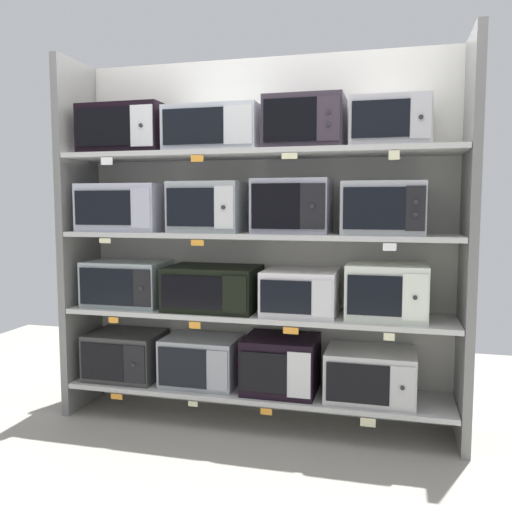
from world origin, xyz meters
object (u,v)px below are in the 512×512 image
object	(u,v)px
microwave_11	(383,208)
microwave_14	(305,124)
microwave_1	(202,360)
microwave_13	(215,130)
microwave_2	(281,364)
microwave_12	(126,130)
microwave_7	(386,291)
microwave_5	(213,288)
microwave_8	(127,208)
microwave_4	(127,283)
microwave_6	(301,292)
microwave_15	(390,124)
microwave_10	(292,206)
microwave_0	(126,355)
microwave_9	(209,207)
microwave_3	(370,374)

from	to	relation	value
microwave_11	microwave_14	bearing A→B (deg)	-179.99
microwave_1	microwave_13	size ratio (longest dim) A/B	0.82
microwave_2	microwave_12	size ratio (longest dim) A/B	0.81
microwave_7	microwave_11	world-z (taller)	microwave_11
microwave_5	microwave_13	size ratio (longest dim) A/B	0.98
microwave_2	microwave_8	distance (m)	1.40
microwave_2	microwave_4	size ratio (longest dim) A/B	0.86
microwave_12	microwave_14	distance (m)	1.15
microwave_4	microwave_12	bearing A→B (deg)	0.89
microwave_6	microwave_14	size ratio (longest dim) A/B	0.96
microwave_13	microwave_11	bearing A→B (deg)	-0.00
microwave_8	microwave_15	size ratio (longest dim) A/B	1.23
microwave_8	microwave_12	size ratio (longest dim) A/B	0.98
microwave_4	microwave_10	size ratio (longest dim) A/B	1.14
microwave_6	microwave_7	xyz separation A→B (m)	(0.50, 0.00, 0.03)
microwave_13	microwave_7	bearing A→B (deg)	0.01
microwave_11	microwave_13	bearing A→B (deg)	180.00
microwave_2	microwave_4	distance (m)	1.13
microwave_1	microwave_5	world-z (taller)	microwave_5
microwave_7	microwave_15	size ratio (longest dim) A/B	1.05
microwave_4	microwave_13	world-z (taller)	microwave_13
microwave_0	microwave_7	distance (m)	1.75
microwave_9	microwave_13	size ratio (longest dim) A/B	0.76
microwave_13	microwave_15	world-z (taller)	microwave_13
microwave_9	microwave_15	world-z (taller)	microwave_15
microwave_4	microwave_8	xyz separation A→B (m)	(0.01, 0.00, 0.49)
microwave_15	microwave_6	bearing A→B (deg)	179.99
microwave_7	microwave_12	world-z (taller)	microwave_12
microwave_2	microwave_13	distance (m)	1.49
microwave_4	microwave_13	distance (m)	1.15
microwave_3	microwave_5	bearing A→B (deg)	179.99
microwave_2	microwave_10	size ratio (longest dim) A/B	0.98
microwave_12	microwave_14	bearing A→B (deg)	-0.01
microwave_5	microwave_13	xyz separation A→B (m)	(0.02, -0.00, 0.98)
microwave_0	microwave_6	size ratio (longest dim) A/B	1.07
microwave_8	microwave_11	size ratio (longest dim) A/B	1.17
microwave_15	microwave_13	bearing A→B (deg)	-179.99
microwave_2	microwave_4	xyz separation A→B (m)	(-1.03, -0.00, 0.47)
microwave_5	microwave_0	bearing A→B (deg)	-179.98
microwave_2	microwave_0	bearing A→B (deg)	-179.98
microwave_1	microwave_4	xyz separation A→B (m)	(-0.51, -0.00, 0.48)
microwave_15	microwave_8	bearing A→B (deg)	180.00
microwave_4	microwave_2	bearing A→B (deg)	0.02
microwave_3	microwave_15	size ratio (longest dim) A/B	1.19
microwave_8	microwave_15	bearing A→B (deg)	-0.00
microwave_15	microwave_12	bearing A→B (deg)	-180.00
microwave_0	microwave_15	distance (m)	2.21
microwave_0	microwave_11	world-z (taller)	microwave_11
microwave_2	microwave_11	distance (m)	1.13
microwave_10	microwave_5	bearing A→B (deg)	179.96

